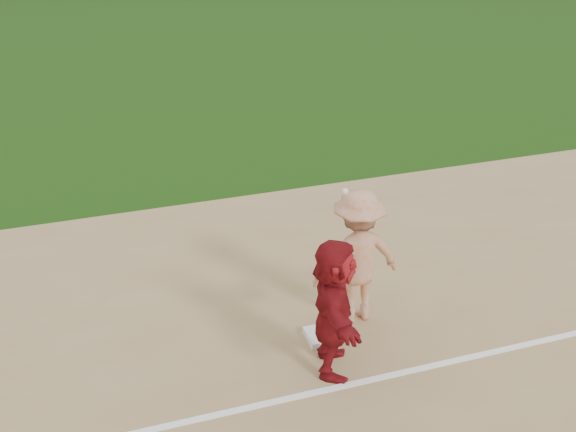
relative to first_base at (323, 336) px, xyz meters
name	(u,v)px	position (x,y,z in m)	size (l,w,h in m)	color
ground	(323,350)	(-0.07, -0.21, -0.07)	(160.00, 160.00, 0.00)	#173B0B
foul_line	(346,385)	(-0.07, -1.01, -0.04)	(60.00, 0.10, 0.01)	white
first_base	(323,336)	(0.00, 0.00, 0.00)	(0.44, 0.44, 0.10)	white
base_runner	(334,307)	(-0.10, -0.61, 0.88)	(1.72, 0.55, 1.86)	maroon
first_base_play	(357,257)	(0.62, 0.35, 0.94)	(1.31, 0.79, 2.14)	#A9AAAC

